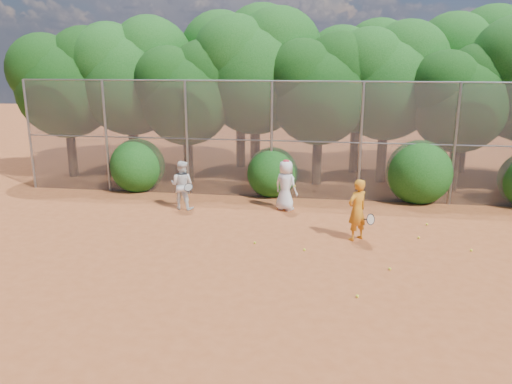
# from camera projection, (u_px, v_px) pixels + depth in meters

# --- Properties ---
(ground) EXTENTS (80.00, 80.00, 0.00)m
(ground) POSITION_uv_depth(u_px,v_px,m) (282.00, 266.00, 11.69)
(ground) COLOR #9C4A23
(ground) RESTS_ON ground
(fence_back) EXTENTS (20.05, 0.09, 4.03)m
(fence_back) POSITION_uv_depth(u_px,v_px,m) (297.00, 140.00, 16.92)
(fence_back) COLOR gray
(fence_back) RESTS_ON ground
(tree_0) EXTENTS (4.38, 3.81, 6.00)m
(tree_0) POSITION_uv_depth(u_px,v_px,m) (67.00, 79.00, 19.75)
(tree_0) COLOR black
(tree_0) RESTS_ON ground
(tree_1) EXTENTS (4.64, 4.03, 6.35)m
(tree_1) POSITION_uv_depth(u_px,v_px,m) (131.00, 73.00, 19.80)
(tree_1) COLOR black
(tree_1) RESTS_ON ground
(tree_2) EXTENTS (3.99, 3.47, 5.47)m
(tree_2) POSITION_uv_depth(u_px,v_px,m) (188.00, 90.00, 18.91)
(tree_2) COLOR black
(tree_2) RESTS_ON ground
(tree_3) EXTENTS (4.89, 4.26, 6.70)m
(tree_3) POSITION_uv_depth(u_px,v_px,m) (257.00, 67.00, 19.30)
(tree_3) COLOR black
(tree_3) RESTS_ON ground
(tree_4) EXTENTS (4.19, 3.64, 5.73)m
(tree_4) POSITION_uv_depth(u_px,v_px,m) (321.00, 85.00, 18.52)
(tree_4) COLOR black
(tree_4) RESTS_ON ground
(tree_5) EXTENTS (4.51, 3.92, 6.17)m
(tree_5) POSITION_uv_depth(u_px,v_px,m) (388.00, 77.00, 18.84)
(tree_5) COLOR black
(tree_5) RESTS_ON ground
(tree_6) EXTENTS (3.86, 3.36, 5.29)m
(tree_6) POSITION_uv_depth(u_px,v_px,m) (462.00, 95.00, 17.66)
(tree_6) COLOR black
(tree_6) RESTS_ON ground
(tree_9) EXTENTS (4.83, 4.20, 6.62)m
(tree_9) POSITION_uv_depth(u_px,v_px,m) (130.00, 68.00, 22.10)
(tree_9) COLOR black
(tree_9) RESTS_ON ground
(tree_10) EXTENTS (5.15, 4.48, 7.06)m
(tree_10) POSITION_uv_depth(u_px,v_px,m) (242.00, 61.00, 21.49)
(tree_10) COLOR black
(tree_10) RESTS_ON ground
(tree_11) EXTENTS (4.64, 4.03, 6.35)m
(tree_11) POSITION_uv_depth(u_px,v_px,m) (359.00, 73.00, 20.49)
(tree_11) COLOR black
(tree_11) RESTS_ON ground
(tree_12) EXTENTS (5.02, 4.37, 6.88)m
(tree_12) POSITION_uv_depth(u_px,v_px,m) (472.00, 64.00, 20.31)
(tree_12) COLOR black
(tree_12) RESTS_ON ground
(bush_0) EXTENTS (2.00, 2.00, 2.00)m
(bush_0) POSITION_uv_depth(u_px,v_px,m) (137.00, 163.00, 18.33)
(bush_0) COLOR #124812
(bush_0) RESTS_ON ground
(bush_1) EXTENTS (1.80, 1.80, 1.80)m
(bush_1) POSITION_uv_depth(u_px,v_px,m) (272.00, 170.00, 17.63)
(bush_1) COLOR #124812
(bush_1) RESTS_ON ground
(bush_2) EXTENTS (2.20, 2.20, 2.20)m
(bush_2) POSITION_uv_depth(u_px,v_px,m) (419.00, 169.00, 16.84)
(bush_2) COLOR #124812
(bush_2) RESTS_ON ground
(player_yellow) EXTENTS (0.85, 0.70, 1.67)m
(player_yellow) POSITION_uv_depth(u_px,v_px,m) (357.00, 210.00, 13.20)
(player_yellow) COLOR orange
(player_yellow) RESTS_ON ground
(player_teen) EXTENTS (0.95, 0.84, 1.65)m
(player_teen) POSITION_uv_depth(u_px,v_px,m) (286.00, 185.00, 15.87)
(player_teen) COLOR white
(player_teen) RESTS_ON ground
(player_white) EXTENTS (0.90, 0.79, 1.58)m
(player_white) POSITION_uv_depth(u_px,v_px,m) (182.00, 185.00, 16.00)
(player_white) COLOR white
(player_white) RESTS_ON ground
(ball_0) EXTENTS (0.07, 0.07, 0.07)m
(ball_0) POSITION_uv_depth(u_px,v_px,m) (390.00, 269.00, 11.44)
(ball_0) COLOR yellow
(ball_0) RESTS_ON ground
(ball_1) EXTENTS (0.07, 0.07, 0.07)m
(ball_1) POSITION_uv_depth(u_px,v_px,m) (419.00, 238.00, 13.45)
(ball_1) COLOR yellow
(ball_1) RESTS_ON ground
(ball_2) EXTENTS (0.07, 0.07, 0.07)m
(ball_2) POSITION_uv_depth(u_px,v_px,m) (357.00, 296.00, 10.12)
(ball_2) COLOR yellow
(ball_2) RESTS_ON ground
(ball_3) EXTENTS (0.07, 0.07, 0.07)m
(ball_3) POSITION_uv_depth(u_px,v_px,m) (471.00, 250.00, 12.56)
(ball_3) COLOR yellow
(ball_3) RESTS_ON ground
(ball_4) EXTENTS (0.07, 0.07, 0.07)m
(ball_4) POSITION_uv_depth(u_px,v_px,m) (304.00, 250.00, 12.60)
(ball_4) COLOR yellow
(ball_4) RESTS_ON ground
(ball_5) EXTENTS (0.07, 0.07, 0.07)m
(ball_5) POSITION_uv_depth(u_px,v_px,m) (427.00, 224.00, 14.55)
(ball_5) COLOR yellow
(ball_5) RESTS_ON ground
(ball_6) EXTENTS (0.07, 0.07, 0.07)m
(ball_6) POSITION_uv_depth(u_px,v_px,m) (255.00, 243.00, 13.08)
(ball_6) COLOR yellow
(ball_6) RESTS_ON ground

